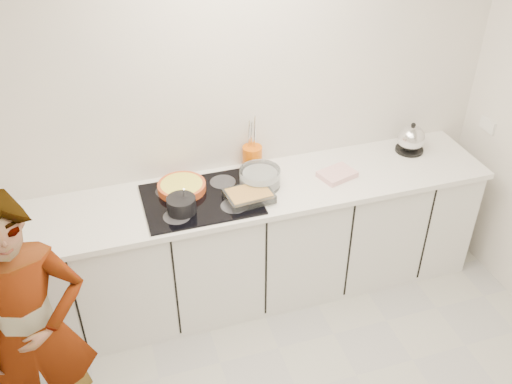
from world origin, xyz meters
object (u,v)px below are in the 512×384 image
object	(u,v)px
hob	(201,199)
utensil_crock	(252,158)
mixing_bowl	(260,178)
baking_dish	(249,195)
saucepan	(181,205)
tart_dish	(182,187)
cook	(32,332)
kettle	(411,139)

from	to	relation	value
hob	utensil_crock	world-z (taller)	utensil_crock
utensil_crock	mixing_bowl	bearing A→B (deg)	-94.44
hob	baking_dish	xyz separation A→B (m)	(0.29, -0.10, 0.04)
saucepan	utensil_crock	distance (m)	0.67
hob	tart_dish	world-z (taller)	tart_dish
mixing_bowl	cook	distance (m)	1.64
saucepan	kettle	size ratio (longest dim) A/B	0.79
tart_dish	baking_dish	size ratio (longest dim) A/B	1.15
baking_dish	cook	distance (m)	1.47
mixing_bowl	utensil_crock	bearing A→B (deg)	85.56
saucepan	utensil_crock	xyz separation A→B (m)	(0.56, 0.37, 0.02)
hob	cook	xyz separation A→B (m)	(-1.04, -0.72, -0.11)
baking_dish	cook	bearing A→B (deg)	-155.01
mixing_bowl	kettle	distance (m)	1.17
kettle	cook	distance (m)	2.75
tart_dish	saucepan	bearing A→B (deg)	-101.41
hob	tart_dish	bearing A→B (deg)	127.17
tart_dish	hob	bearing A→B (deg)	-52.83
saucepan	mixing_bowl	xyz separation A→B (m)	(0.55, 0.14, -0.01)
cook	saucepan	bearing A→B (deg)	30.85
saucepan	cook	size ratio (longest dim) A/B	0.13
hob	cook	distance (m)	1.26
mixing_bowl	hob	bearing A→B (deg)	-173.87
tart_dish	cook	xyz separation A→B (m)	(-0.94, -0.84, -0.14)
mixing_bowl	saucepan	bearing A→B (deg)	-165.31
saucepan	mixing_bowl	distance (m)	0.57
kettle	cook	xyz separation A→B (m)	(-2.61, -0.87, -0.20)
hob	utensil_crock	bearing A→B (deg)	32.11
tart_dish	saucepan	size ratio (longest dim) A/B	1.72
baking_dish	mixing_bowl	world-z (taller)	mixing_bowl
saucepan	kettle	world-z (taller)	kettle
mixing_bowl	kettle	xyz separation A→B (m)	(1.16, 0.10, 0.04)
cook	hob	bearing A→B (deg)	30.93
tart_dish	saucepan	xyz separation A→B (m)	(-0.05, -0.23, 0.02)
tart_dish	kettle	size ratio (longest dim) A/B	1.36
utensil_crock	tart_dish	bearing A→B (deg)	-164.93
tart_dish	kettle	xyz separation A→B (m)	(1.67, 0.02, 0.05)
hob	baking_dish	size ratio (longest dim) A/B	2.33
hob	kettle	world-z (taller)	kettle
tart_dish	mixing_bowl	size ratio (longest dim) A/B	1.12
baking_dish	cook	world-z (taller)	cook
saucepan	kettle	xyz separation A→B (m)	(1.71, 0.25, 0.03)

